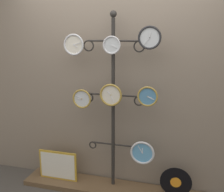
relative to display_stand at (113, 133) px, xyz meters
The scene contains 12 objects.
shop_wall 0.70m from the display_stand, 90.00° to the left, with size 4.40×0.04×2.80m.
low_shelf 0.69m from the display_stand, 90.00° to the right, with size 2.20×0.36×0.06m.
display_stand is the anchor object (origin of this frame).
clock_top_left 1.11m from the display_stand, 169.06° to the right, with size 0.24×0.04×0.24m.
clock_top_center 1.02m from the display_stand, 84.73° to the right, with size 0.19×0.04×0.19m.
clock_top_right 1.17m from the display_stand, 14.74° to the right, with size 0.23×0.04×0.23m.
clock_middle_left 0.55m from the display_stand, 162.71° to the right, with size 0.22×0.04×0.22m.
clock_middle_center 0.50m from the display_stand, 87.10° to the right, with size 0.25×0.04×0.25m.
clock_middle_right 0.65m from the display_stand, 14.65° to the right, with size 0.22×0.04×0.22m.
clock_bottom_right 0.41m from the display_stand, 15.56° to the right, with size 0.27×0.04×0.27m.
vinyl_record 0.89m from the display_stand, ahead, with size 0.35×0.01×0.35m.
picture_frame 0.85m from the display_stand, behind, with size 0.50×0.02×0.37m.
Camera 1 is at (0.75, -2.37, 1.85)m, focal length 42.00 mm.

